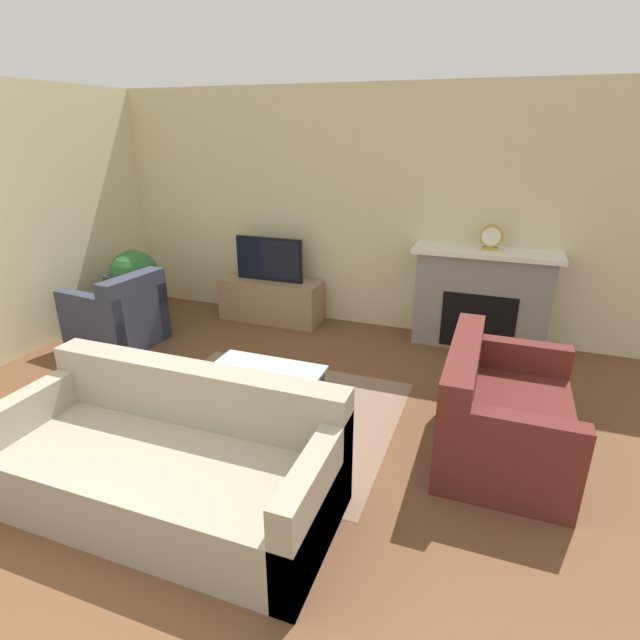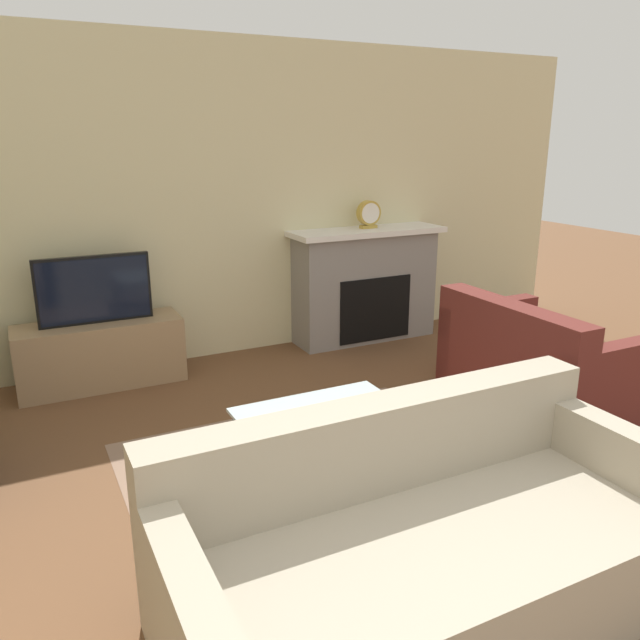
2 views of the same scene
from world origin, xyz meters
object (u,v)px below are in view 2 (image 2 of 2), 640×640
object	(u,v)px
tv	(94,290)
mantel_clock	(369,214)
couch_loveseat	(537,370)
couch_sectional	(422,550)
coffee_table	(326,422)

from	to	relation	value
tv	mantel_clock	world-z (taller)	mantel_clock
tv	couch_loveseat	world-z (taller)	tv
couch_sectional	couch_loveseat	xyz separation A→B (m)	(1.92, 1.28, 0.01)
tv	mantel_clock	bearing A→B (deg)	2.17
couch_loveseat	couch_sectional	bearing A→B (deg)	123.74
mantel_clock	couch_sectional	bearing A→B (deg)	-117.22
coffee_table	mantel_clock	bearing A→B (deg)	54.35
mantel_clock	coffee_table	bearing A→B (deg)	-125.65
couch_sectional	mantel_clock	distance (m)	3.77
tv	couch_loveseat	distance (m)	3.35
tv	mantel_clock	size ratio (longest dim) A/B	3.29
couch_sectional	tv	bearing A→B (deg)	104.41
couch_loveseat	coffee_table	bearing A→B (deg)	97.01
tv	coffee_table	size ratio (longest dim) A/B	0.91
couch_loveseat	coffee_table	world-z (taller)	couch_loveseat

